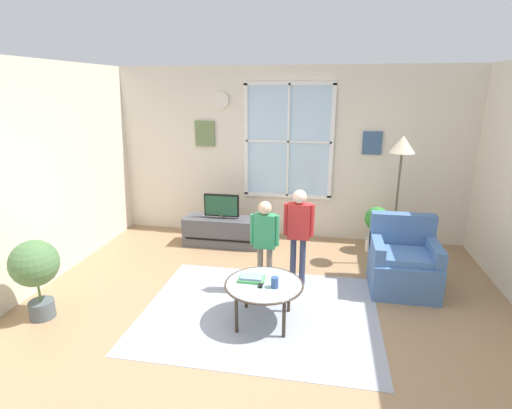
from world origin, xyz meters
name	(u,v)px	position (x,y,z in m)	size (l,w,h in m)	color
ground_plane	(260,323)	(0.00, 0.00, -0.01)	(6.07, 5.84, 0.02)	#9E7A56
back_wall	(288,153)	(0.00, 2.67, 1.35)	(5.47, 0.17, 2.67)	beige
side_wall_left	(2,186)	(-2.79, 0.00, 1.33)	(0.12, 5.24, 2.67)	beige
area_rug	(260,312)	(-0.03, 0.20, 0.00)	(2.52, 1.99, 0.01)	#999EAD
tv_stand	(222,231)	(-0.93, 2.00, 0.22)	(1.16, 0.42, 0.44)	#4C4C51
television	(222,206)	(-0.93, 2.00, 0.63)	(0.53, 0.08, 0.37)	#4C4C4C
armchair	(403,263)	(1.56, 1.04, 0.33)	(0.76, 0.74, 0.87)	#476B9E
coffee_table	(264,286)	(0.04, 0.03, 0.41)	(0.81, 0.81, 0.44)	#99B2B7
book_stack	(252,278)	(-0.10, 0.08, 0.46)	(0.27, 0.18, 0.05)	#4D9D54
cup	(275,282)	(0.16, -0.03, 0.49)	(0.08, 0.08, 0.11)	#334C8C
remote_near_books	(261,284)	(0.01, -0.01, 0.45)	(0.04, 0.14, 0.02)	black
person_red_shirt	(299,227)	(0.31, 0.91, 0.76)	(0.36, 0.17, 1.21)	#333851
person_green_shirt	(265,236)	(-0.06, 0.66, 0.70)	(0.34, 0.15, 1.12)	#726656
potted_plant_by_window	(376,225)	(1.37, 2.18, 0.40)	(0.35, 0.35, 0.68)	silver
potted_plant_corner	(35,268)	(-2.28, -0.31, 0.57)	(0.48, 0.48, 0.87)	#4C565B
floor_lamp	(401,158)	(1.54, 1.74, 1.48)	(0.32, 0.32, 1.76)	black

